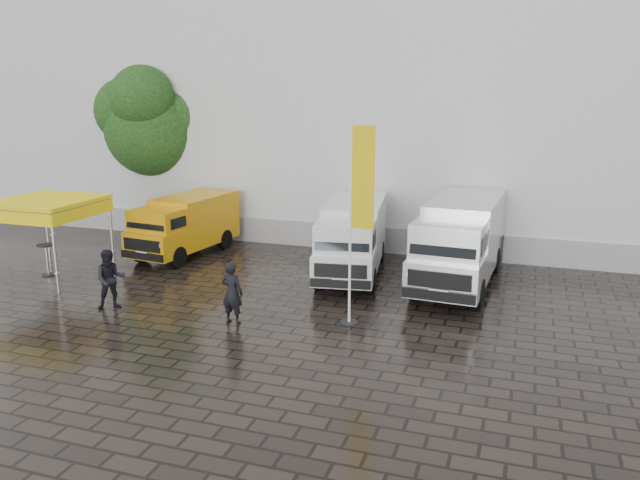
% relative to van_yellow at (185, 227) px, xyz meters
% --- Properties ---
extents(ground, '(120.00, 120.00, 0.00)m').
position_rel_van_yellow_xyz_m(ground, '(7.13, -5.14, -1.11)').
color(ground, black).
rests_on(ground, ground).
extents(exhibition_hall, '(44.00, 16.00, 12.00)m').
position_rel_van_yellow_xyz_m(exhibition_hall, '(9.13, 10.86, 4.89)').
color(exhibition_hall, silver).
rests_on(exhibition_hall, ground).
extents(hall_plinth, '(44.00, 0.15, 1.00)m').
position_rel_van_yellow_xyz_m(hall_plinth, '(9.13, 2.81, -0.61)').
color(hall_plinth, gray).
rests_on(hall_plinth, ground).
extents(van_yellow, '(2.40, 4.99, 2.22)m').
position_rel_van_yellow_xyz_m(van_yellow, '(0.00, 0.00, 0.00)').
color(van_yellow, orange).
rests_on(van_yellow, ground).
extents(van_white, '(2.70, 5.84, 2.44)m').
position_rel_van_yellow_xyz_m(van_white, '(6.75, -0.44, 0.11)').
color(van_white, silver).
rests_on(van_white, ground).
extents(van_silver, '(2.47, 6.42, 2.73)m').
position_rel_van_yellow_xyz_m(van_silver, '(10.34, -0.44, 0.26)').
color(van_silver, silver).
rests_on(van_silver, ground).
extents(canopy_tent, '(3.00, 3.00, 2.68)m').
position_rel_van_yellow_xyz_m(canopy_tent, '(-2.85, -3.91, 1.38)').
color(canopy_tent, silver).
rests_on(canopy_tent, ground).
extents(flagpole, '(0.88, 0.50, 5.57)m').
position_rel_van_yellow_xyz_m(flagpole, '(8.11, -4.85, 2.04)').
color(flagpole, black).
rests_on(flagpole, ground).
extents(tree, '(4.16, 4.20, 7.46)m').
position_rel_van_yellow_xyz_m(tree, '(-3.46, 3.53, 3.68)').
color(tree, black).
rests_on(tree, ground).
extents(cocktail_table, '(0.60, 0.60, 1.08)m').
position_rel_van_yellow_xyz_m(cocktail_table, '(-3.11, -3.83, -0.57)').
color(cocktail_table, black).
rests_on(cocktail_table, ground).
extents(wheelie_bin, '(0.69, 0.69, 1.08)m').
position_rel_van_yellow_xyz_m(wheelie_bin, '(11.29, 2.37, -0.57)').
color(wheelie_bin, black).
rests_on(wheelie_bin, ground).
extents(person_front, '(0.67, 0.47, 1.75)m').
position_rel_van_yellow_xyz_m(person_front, '(4.91, -5.87, -0.24)').
color(person_front, black).
rests_on(person_front, ground).
extents(person_tent, '(1.09, 1.05, 1.76)m').
position_rel_van_yellow_xyz_m(person_tent, '(1.05, -5.92, -0.23)').
color(person_tent, black).
rests_on(person_tent, ground).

